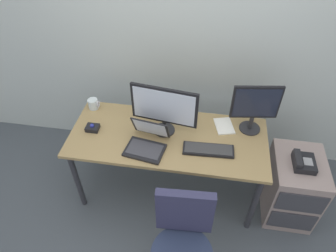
% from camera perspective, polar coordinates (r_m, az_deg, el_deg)
% --- Properties ---
extents(ground_plane, '(8.00, 8.00, 0.00)m').
position_cam_1_polar(ground_plane, '(3.18, 0.00, -11.47)').
color(ground_plane, '#464D52').
extents(back_wall, '(6.00, 0.10, 2.80)m').
position_cam_1_polar(back_wall, '(2.80, 2.37, 17.98)').
color(back_wall, '#B4BDB6').
rests_on(back_wall, ground).
extents(desk, '(1.67, 0.71, 0.75)m').
position_cam_1_polar(desk, '(2.66, 0.00, -3.10)').
color(desk, '#9D804E').
rests_on(desk, ground).
extents(file_cabinet, '(0.42, 0.53, 0.65)m').
position_cam_1_polar(file_cabinet, '(3.00, 21.99, -10.48)').
color(file_cabinet, gray).
rests_on(file_cabinet, ground).
extents(desk_phone, '(0.17, 0.20, 0.09)m').
position_cam_1_polar(desk_phone, '(2.72, 23.82, -6.17)').
color(desk_phone, black).
rests_on(desk_phone, file_cabinet).
extents(office_chair, '(0.52, 0.52, 0.93)m').
position_cam_1_polar(office_chair, '(2.40, 2.63, -22.08)').
color(office_chair, black).
rests_on(office_chair, ground).
extents(monitor_main, '(0.56, 0.18, 0.45)m').
position_cam_1_polar(monitor_main, '(2.49, -0.73, 3.38)').
color(monitor_main, '#262628').
rests_on(monitor_main, desk).
extents(monitor_side, '(0.39, 0.18, 0.45)m').
position_cam_1_polar(monitor_side, '(2.60, 15.89, 3.61)').
color(monitor_side, '#262628').
rests_on(monitor_side, desk).
extents(keyboard, '(0.42, 0.15, 0.03)m').
position_cam_1_polar(keyboard, '(2.50, 7.49, -4.37)').
color(keyboard, black).
rests_on(keyboard, desk).
extents(laptop, '(0.35, 0.35, 0.23)m').
position_cam_1_polar(laptop, '(2.49, -3.94, -2.95)').
color(laptop, black).
rests_on(laptop, desk).
extents(trackball_mouse, '(0.11, 0.09, 0.07)m').
position_cam_1_polar(trackball_mouse, '(2.73, -13.85, -0.30)').
color(trackball_mouse, black).
rests_on(trackball_mouse, desk).
extents(coffee_mug, '(0.10, 0.09, 0.10)m').
position_cam_1_polar(coffee_mug, '(2.94, -13.68, 4.02)').
color(coffee_mug, silver).
rests_on(coffee_mug, desk).
extents(paper_notepad, '(0.20, 0.24, 0.01)m').
position_cam_1_polar(paper_notepad, '(2.73, 10.38, -0.00)').
color(paper_notepad, white).
rests_on(paper_notepad, desk).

